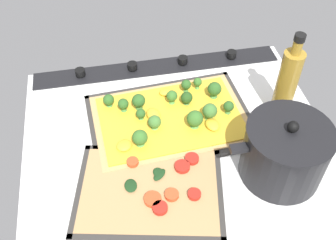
% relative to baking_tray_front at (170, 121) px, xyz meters
% --- Properties ---
extents(ground_plane, '(0.74, 0.63, 0.03)m').
position_rel_baking_tray_front_xyz_m(ground_plane, '(-0.01, 0.06, -0.02)').
color(ground_plane, white).
extents(stove_control_panel, '(0.71, 0.07, 0.03)m').
position_rel_baking_tray_front_xyz_m(stove_control_panel, '(-0.01, -0.22, 0.00)').
color(stove_control_panel, black).
rests_on(stove_control_panel, ground_plane).
extents(baking_tray_front, '(0.42, 0.30, 0.01)m').
position_rel_baking_tray_front_xyz_m(baking_tray_front, '(0.00, 0.00, 0.00)').
color(baking_tray_front, '#33302D').
rests_on(baking_tray_front, ground_plane).
extents(broccoli_pizza, '(0.39, 0.28, 0.06)m').
position_rel_baking_tray_front_xyz_m(broccoli_pizza, '(-0.00, -0.00, 0.02)').
color(broccoli_pizza, tan).
rests_on(broccoli_pizza, baking_tray_front).
extents(baking_tray_back, '(0.36, 0.30, 0.01)m').
position_rel_baking_tray_front_xyz_m(baking_tray_back, '(0.08, 0.20, 0.00)').
color(baking_tray_back, '#33302D').
rests_on(baking_tray_back, ground_plane).
extents(veggie_pizza_back, '(0.33, 0.27, 0.02)m').
position_rel_baking_tray_front_xyz_m(veggie_pizza_back, '(0.08, 0.20, 0.01)').
color(veggie_pizza_back, tan).
rests_on(veggie_pizza_back, baking_tray_back).
extents(cooking_pot, '(0.25, 0.18, 0.16)m').
position_rel_baking_tray_front_xyz_m(cooking_pot, '(-0.21, 0.20, 0.07)').
color(cooking_pot, black).
rests_on(cooking_pot, ground_plane).
extents(oil_bottle, '(0.05, 0.05, 0.24)m').
position_rel_baking_tray_front_xyz_m(oil_bottle, '(-0.28, 0.02, 0.10)').
color(oil_bottle, olive).
rests_on(oil_bottle, ground_plane).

